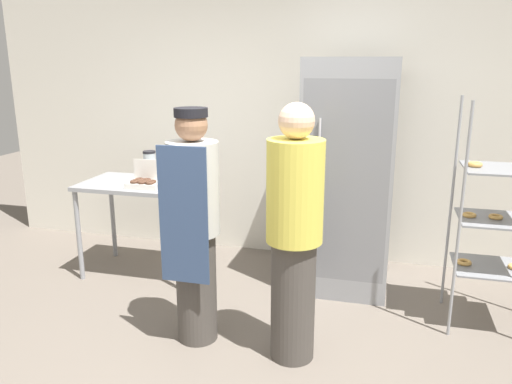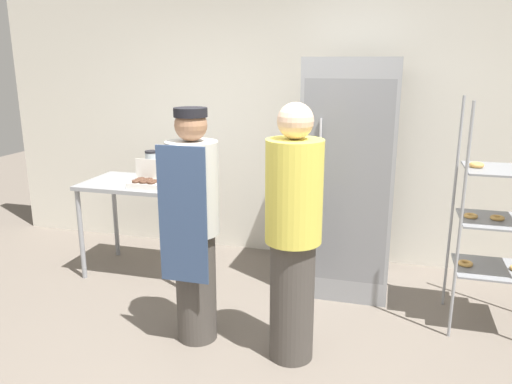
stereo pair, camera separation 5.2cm
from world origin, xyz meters
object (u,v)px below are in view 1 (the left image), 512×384
object	(u,v)px
baking_rack	(495,218)
person_customer	(294,234)
blender_pitcher	(150,167)
person_baker	(194,225)
refrigerator	(348,177)
donut_box	(145,183)

from	to	relation	value
baking_rack	person_customer	bearing A→B (deg)	-148.74
baking_rack	person_customer	world-z (taller)	person_customer
blender_pitcher	person_baker	world-z (taller)	person_baker
refrigerator	person_baker	size ratio (longest dim) A/B	1.20
baking_rack	donut_box	size ratio (longest dim) A/B	5.76
person_baker	person_customer	size ratio (longest dim) A/B	0.97
baking_rack	person_customer	xyz separation A→B (m)	(-1.34, -0.81, 0.04)
refrigerator	donut_box	xyz separation A→B (m)	(-1.72, -0.39, -0.07)
baking_rack	person_baker	world-z (taller)	baking_rack
refrigerator	donut_box	size ratio (longest dim) A/B	6.70
baking_rack	blender_pitcher	world-z (taller)	baking_rack
refrigerator	person_customer	world-z (taller)	refrigerator
refrigerator	person_baker	distance (m)	1.53
donut_box	person_baker	distance (m)	1.13
donut_box	person_customer	distance (m)	1.72
refrigerator	donut_box	world-z (taller)	refrigerator
baking_rack	person_customer	distance (m)	1.57
blender_pitcher	person_customer	bearing A→B (deg)	-36.66
blender_pitcher	person_customer	distance (m)	1.99
person_baker	donut_box	bearing A→B (deg)	133.79
blender_pitcher	person_baker	xyz separation A→B (m)	(0.89, -1.13, -0.13)
refrigerator	blender_pitcher	xyz separation A→B (m)	(-1.83, -0.07, 0.00)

